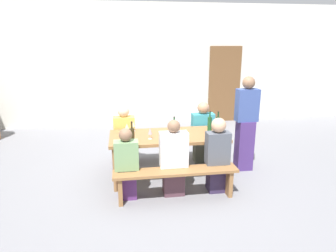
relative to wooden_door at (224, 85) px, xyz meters
name	(u,v)px	position (x,y,z in m)	size (l,w,h in m)	color
ground_plane	(168,177)	(-2.15, -3.46, -1.05)	(24.00, 24.00, 0.00)	slate
back_wall	(147,65)	(-2.15, 0.14, 0.55)	(14.00, 0.20, 3.20)	silver
wooden_door	(224,85)	(0.00, 0.00, 0.00)	(0.90, 0.06, 2.10)	brown
tasting_table	(168,139)	(-2.15, -3.46, -0.38)	(1.90, 0.87, 0.75)	olive
bench_near	(176,176)	(-2.15, -4.20, -0.70)	(1.80, 0.30, 0.45)	olive
bench_far	(162,143)	(-2.15, -2.72, -0.70)	(1.80, 0.30, 0.45)	olive
wine_bottle_0	(132,135)	(-2.74, -3.79, -0.18)	(0.07, 0.07, 0.34)	#332814
wine_bottle_1	(174,130)	(-2.07, -3.61, -0.17)	(0.07, 0.07, 0.34)	#194723
wine_bottle_2	(210,124)	(-1.41, -3.35, -0.17)	(0.07, 0.07, 0.35)	#194723
wine_bottle_3	(176,134)	(-2.07, -3.77, -0.19)	(0.07, 0.07, 0.31)	#332814
wine_bottle_4	(218,124)	(-1.29, -3.40, -0.17)	(0.07, 0.07, 0.35)	#143319
wine_glass_0	(165,133)	(-2.23, -3.71, -0.19)	(0.08, 0.08, 0.16)	silver
wine_glass_1	(127,126)	(-2.81, -3.31, -0.17)	(0.07, 0.07, 0.18)	silver
wine_glass_2	(174,129)	(-2.04, -3.46, -0.20)	(0.06, 0.06, 0.14)	silver
wine_glass_3	(150,131)	(-2.46, -3.63, -0.18)	(0.07, 0.07, 0.18)	silver
wine_glass_4	(133,125)	(-2.70, -3.15, -0.19)	(0.07, 0.07, 0.16)	silver
seated_guest_near_0	(127,165)	(-2.84, -4.05, -0.55)	(0.34, 0.24, 1.06)	#582C69
seated_guest_near_1	(174,160)	(-2.16, -4.05, -0.51)	(0.41, 0.24, 1.15)	#50323C
seated_guest_near_2	(217,156)	(-1.49, -4.05, -0.49)	(0.35, 0.24, 1.16)	#322644
seated_guest_far_0	(125,138)	(-2.85, -2.87, -0.51)	(0.38, 0.24, 1.14)	#482A50
seated_guest_far_1	(203,134)	(-1.40, -2.87, -0.50)	(0.41, 0.24, 1.16)	#515543
standing_host	(246,125)	(-0.75, -3.33, -0.23)	(0.37, 0.24, 1.67)	#452C6D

